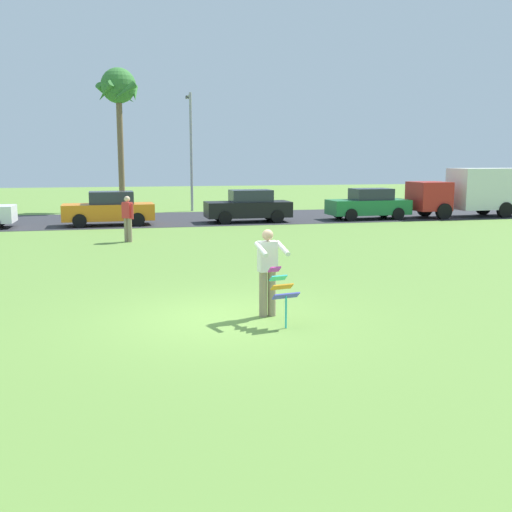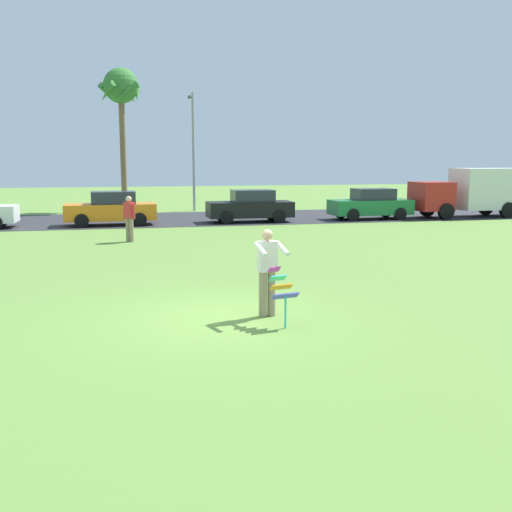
% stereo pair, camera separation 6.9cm
% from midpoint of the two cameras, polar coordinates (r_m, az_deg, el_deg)
% --- Properties ---
extents(ground_plane, '(120.00, 120.00, 0.00)m').
position_cam_midpoint_polar(ground_plane, '(11.79, -3.16, -5.93)').
color(ground_plane, olive).
extents(road_strip, '(120.00, 8.00, 0.01)m').
position_cam_midpoint_polar(road_strip, '(31.66, -9.32, 3.47)').
color(road_strip, '#2D2D33').
rests_on(road_strip, ground).
extents(person_kite_flyer, '(0.59, 0.69, 1.73)m').
position_cam_midpoint_polar(person_kite_flyer, '(11.70, 1.28, -1.25)').
color(person_kite_flyer, gray).
rests_on(person_kite_flyer, ground).
extents(kite_held, '(0.53, 0.69, 1.08)m').
position_cam_midpoint_polar(kite_held, '(11.07, 2.63, -3.11)').
color(kite_held, '#D83399').
rests_on(kite_held, ground).
extents(parked_car_orange, '(4.24, 1.91, 1.60)m').
position_cam_midpoint_polar(parked_car_orange, '(29.15, -13.56, 4.38)').
color(parked_car_orange, orange).
rests_on(parked_car_orange, ground).
extents(parked_car_black, '(4.21, 1.86, 1.60)m').
position_cam_midpoint_polar(parked_car_black, '(29.83, -0.48, 4.73)').
color(parked_car_black, black).
rests_on(parked_car_black, ground).
extents(parked_car_green, '(4.24, 1.92, 1.60)m').
position_cam_midpoint_polar(parked_car_green, '(31.82, 10.94, 4.84)').
color(parked_car_green, '#1E7238').
rests_on(parked_car_green, ground).
extents(parked_truck_red_cab, '(6.77, 2.30, 2.62)m').
position_cam_midpoint_polar(parked_truck_red_cab, '(34.76, 20.50, 5.84)').
color(parked_truck_red_cab, '#B2231E').
rests_on(parked_truck_red_cab, ground).
extents(palm_tree_right_near, '(2.58, 2.71, 8.53)m').
position_cam_midpoint_polar(palm_tree_right_near, '(38.15, -12.68, 15.01)').
color(palm_tree_right_near, brown).
rests_on(palm_tree_right_near, ground).
extents(streetlight_pole, '(0.24, 1.65, 7.00)m').
position_cam_midpoint_polar(streetlight_pole, '(36.70, -5.96, 10.54)').
color(streetlight_pole, '#9E9EA3').
rests_on(streetlight_pole, ground).
extents(person_walker_near, '(0.43, 0.43, 1.73)m').
position_cam_midpoint_polar(person_walker_near, '(23.06, -11.90, 3.64)').
color(person_walker_near, gray).
rests_on(person_walker_near, ground).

